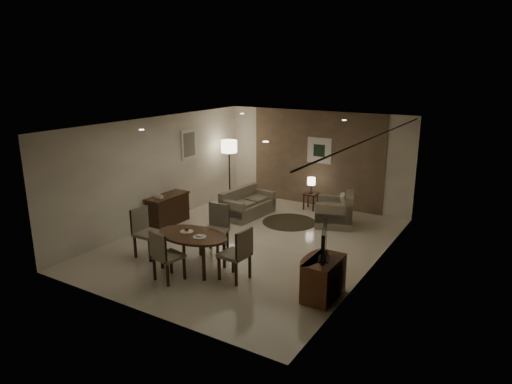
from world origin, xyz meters
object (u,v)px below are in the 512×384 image
Objects in this scene: chair_left at (149,233)px; sofa at (248,203)px; dining_table at (193,251)px; chair_right at (234,254)px; armchair at (335,209)px; chair_far at (214,230)px; floor_lamp at (229,171)px; tv_cabinet at (324,278)px; side_table at (311,201)px; chair_near at (169,256)px; console_desk at (168,210)px.

sofa is (0.32, 3.37, -0.16)m from chair_left.
sofa is at bearing -6.40° from chair_left.
chair_right is at bearing 1.06° from dining_table.
armchair is at bearing -34.56° from chair_left.
dining_table is 1.46× the size of chair_left.
chair_far is 3.96m from floor_lamp.
floor_lamp is at bearing 115.53° from dining_table.
tv_cabinet is 0.49× the size of floor_lamp.
side_table is (1.52, 4.76, -0.29)m from chair_left.
side_table is 0.25× the size of floor_lamp.
chair_right is at bearing -89.75° from chair_left.
chair_right is (-1.70, -0.22, 0.16)m from tv_cabinet.
armchair reaches higher than side_table.
side_table is at bearing 85.47° from dining_table.
tv_cabinet is 0.95× the size of armchair.
chair_far is at bearing -79.17° from chair_near.
tv_cabinet is 0.87× the size of chair_left.
armchair reaches higher than tv_cabinet.
chair_far is (2.14, -0.95, 0.15)m from console_desk.
floor_lamp is at bearing -139.31° from chair_right.
sofa is at bearing 138.49° from tv_cabinet.
console_desk is 4.21m from armchair.
chair_near is at bearing -68.00° from floor_lamp.
console_desk is 2.12m from sofa.
chair_near is 1.26m from chair_left.
chair_left is (-1.10, 0.62, 0.03)m from chair_near.
chair_far reaches higher than chair_right.
chair_right reaches higher than dining_table.
floor_lamp is at bearing 58.36° from sofa.
floor_lamp is (-2.99, 4.21, 0.40)m from chair_right.
console_desk is 2.55m from floor_lamp.
side_table is at bearing -18.68° from chair_left.
console_desk is 0.66× the size of floor_lamp.
chair_left reaches higher than side_table.
console_desk is at bearing -78.94° from armchair.
side_table is (1.20, 1.39, -0.13)m from sofa.
chair_near is 0.93× the size of chair_far.
dining_table is at bearing -39.38° from armchair.
chair_left is at bearing -148.27° from chair_far.
chair_near reaches higher than console_desk.
dining_table is 4.11m from armchair.
tv_cabinet is at bearing 5.17° from dining_table.
chair_right is (3.19, -1.72, 0.14)m from console_desk.
armchair is (3.64, 2.11, 0.05)m from console_desk.
armchair is (1.43, 3.85, 0.07)m from dining_table.
armchair reaches higher than console_desk.
side_table is (-1.05, 0.89, -0.19)m from armchair.
chair_left is at bearing -19.43° from chair_near.
chair_near is 5.26m from floor_lamp.
chair_near reaches higher than side_table.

